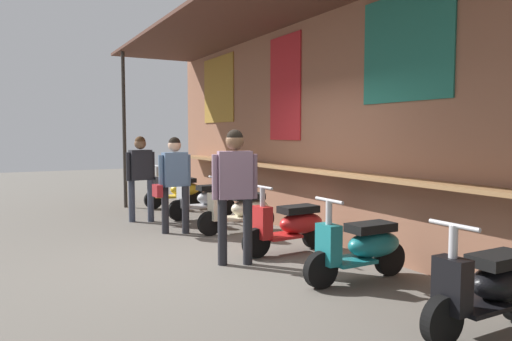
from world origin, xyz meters
TOP-DOWN VIEW (x-y plane):
  - ground_plane at (0.00, 0.00)m, footprint 35.05×35.05m
  - market_stall_facade at (0.00, 1.89)m, footprint 12.52×2.23m
  - scooter_yellow at (-4.73, 1.08)m, footprint 0.46×1.40m
  - scooter_silver at (-3.09, 1.08)m, footprint 0.46×1.40m
  - scooter_cream at (-1.54, 1.08)m, footprint 0.46×1.40m
  - scooter_red at (0.03, 1.08)m, footprint 0.47×1.40m
  - scooter_teal at (1.52, 1.08)m, footprint 0.46×1.40m
  - scooter_black at (3.13, 1.08)m, footprint 0.46×1.40m
  - shopper_with_handbag at (-1.97, 0.05)m, footprint 0.30×0.64m
  - shopper_browsing at (-3.31, -0.13)m, footprint 0.33×0.65m
  - shopper_passing at (0.24, 0.10)m, footprint 0.31×0.57m

SIDE VIEW (x-z plane):
  - ground_plane at x=0.00m, z-range 0.00..0.00m
  - scooter_yellow at x=-4.73m, z-range -0.10..0.87m
  - scooter_silver at x=-3.09m, z-range -0.10..0.87m
  - scooter_cream at x=-1.54m, z-range -0.10..0.87m
  - scooter_red at x=0.03m, z-range -0.10..0.87m
  - scooter_teal at x=1.52m, z-range -0.10..0.87m
  - scooter_black at x=3.13m, z-range -0.10..0.87m
  - shopper_with_handbag at x=-1.97m, z-range 0.17..1.78m
  - shopper_browsing at x=-3.31m, z-range 0.17..1.79m
  - shopper_passing at x=0.24m, z-range 0.21..1.93m
  - market_stall_facade at x=0.00m, z-range 0.18..3.81m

